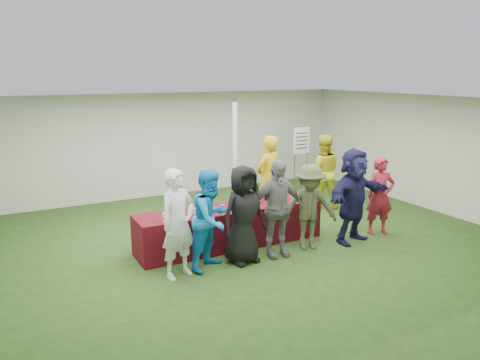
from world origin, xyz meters
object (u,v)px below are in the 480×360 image
staff_pourer (268,178)px  customer_0 (178,224)px  serving_table (231,226)px  staff_back (323,172)px  customer_3 (277,209)px  customer_2 (243,215)px  customer_1 (211,219)px  customer_6 (380,196)px  customer_5 (353,196)px  dump_bucket (307,195)px  wine_list_sign (301,146)px  customer_4 (310,207)px

staff_pourer → customer_0: (-2.78, -1.88, -0.06)m
serving_table → customer_0: 1.68m
staff_back → customer_3: 3.33m
customer_2 → customer_1: bearing=168.1°
customer_1 → customer_6: 3.71m
staff_back → customer_5: (-0.92, -2.15, 0.03)m
customer_6 → customer_1: bearing=-161.7°
staff_pourer → customer_3: size_ratio=1.08×
dump_bucket → staff_back: 2.09m
customer_0 → customer_1: bearing=-11.8°
staff_pourer → staff_back: size_ratio=1.06×
staff_back → customer_5: customer_5 is taller
customer_2 → staff_back: bearing=24.4°
customer_1 → wine_list_sign: bearing=7.1°
wine_list_sign → customer_1: (-4.13, -3.34, -0.47)m
staff_back → customer_2: bearing=63.1°
staff_back → customer_2: staff_back is taller
wine_list_sign → customer_3: wine_list_sign is taller
customer_1 → customer_4: 1.95m
wine_list_sign → customer_5: size_ratio=0.98×
staff_back → customer_0: bearing=56.0°
wine_list_sign → customer_3: size_ratio=1.03×
customer_2 → customer_5: size_ratio=0.93×
wine_list_sign → customer_5: 3.71m
dump_bucket → staff_pourer: staff_pourer is taller
customer_1 → customer_5: customer_5 is taller
serving_table → customer_2: customer_2 is taller
dump_bucket → customer_5: (0.57, -0.69, 0.08)m
staff_back → customer_4: size_ratio=1.11×
dump_bucket → wine_list_sign: 3.35m
customer_4 → customer_5: size_ratio=0.87×
dump_bucket → customer_0: (-2.95, -0.63, 0.05)m
serving_table → staff_pourer: staff_pourer is taller
staff_back → customer_4: (-1.88, -2.07, -0.09)m
customer_0 → customer_6: bearing=-18.5°
customer_6 → customer_0: bearing=-160.6°
dump_bucket → customer_0: 3.01m
customer_0 → customer_3: 1.84m
staff_pourer → customer_6: (1.53, -1.83, -0.15)m
serving_table → customer_3: bearing=-59.8°
staff_pourer → dump_bucket: bearing=75.6°
customer_0 → wine_list_sign: bearing=16.6°
wine_list_sign → customer_4: (-2.18, -3.40, -0.52)m
staff_pourer → staff_back: 1.67m
customer_3 → serving_table: bearing=126.7°
customer_2 → customer_4: 1.37m
customer_5 → serving_table: bearing=143.1°
customer_1 → customer_5: size_ratio=0.93×
serving_table → customer_4: customer_4 is taller
customer_4 → customer_5: 0.97m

